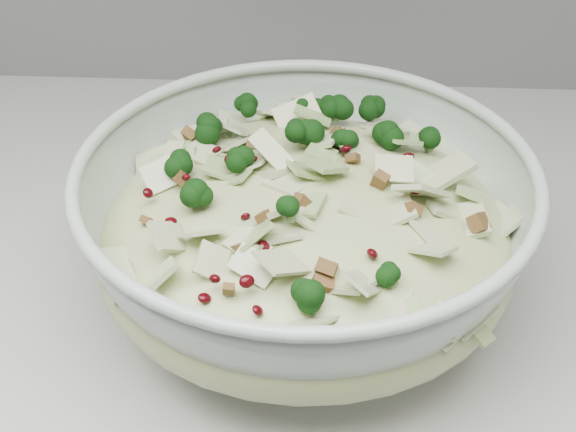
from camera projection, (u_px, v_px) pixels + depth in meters
name	position (u px, v px, depth m)	size (l,w,h in m)	color
mixing_bowl	(305.00, 236.00, 0.59)	(0.39, 0.39, 0.13)	#ADBEB1
salad	(305.00, 212.00, 0.58)	(0.42, 0.42, 0.13)	#AAB57B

